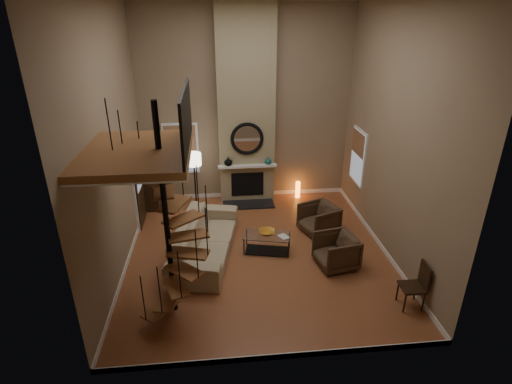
{
  "coord_description": "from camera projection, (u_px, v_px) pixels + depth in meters",
  "views": [
    {
      "loc": [
        -0.88,
        -8.12,
        5.27
      ],
      "look_at": [
        0.0,
        0.4,
        1.4
      ],
      "focal_mm": 28.34,
      "sensor_mm": 36.0,
      "label": 1
    }
  ],
  "objects": [
    {
      "name": "armchair_far",
      "position": [
        339.0,
        251.0,
        9.03
      ],
      "size": [
        0.99,
        0.97,
        0.78
      ],
      "primitive_type": "imported",
      "rotation": [
        0.0,
        0.0,
        -1.39
      ],
      "color": "#473321",
      "rests_on": "ground"
    },
    {
      "name": "ground",
      "position": [
        258.0,
        253.0,
        9.61
      ],
      "size": [
        6.0,
        6.5,
        0.01
      ],
      "primitive_type": "cube",
      "color": "#AF6438",
      "rests_on": "ground"
    },
    {
      "name": "armchair_near",
      "position": [
        321.0,
        218.0,
        10.42
      ],
      "size": [
        1.11,
        1.09,
        0.78
      ],
      "primitive_type": "imported",
      "rotation": [
        0.0,
        0.0,
        -1.19
      ],
      "color": "#473321",
      "rests_on": "ground"
    },
    {
      "name": "baseboard_left",
      "position": [
        129.0,
        257.0,
        9.31
      ],
      "size": [
        0.02,
        6.5,
        0.12
      ],
      "primitive_type": "cube",
      "color": "white",
      "rests_on": "ground"
    },
    {
      "name": "coffee_table",
      "position": [
        267.0,
        241.0,
        9.54
      ],
      "size": [
        1.19,
        0.78,
        0.43
      ],
      "color": "silver",
      "rests_on": "ground"
    },
    {
      "name": "sofa",
      "position": [
        205.0,
        239.0,
        9.43
      ],
      "size": [
        1.7,
        3.14,
        0.87
      ],
      "primitive_type": "imported",
      "rotation": [
        0.0,
        0.0,
        1.38
      ],
      "color": "tan",
      "rests_on": "ground"
    },
    {
      "name": "mirror_disc",
      "position": [
        247.0,
        139.0,
        11.39
      ],
      "size": [
        0.8,
        0.01,
        0.8
      ],
      "primitive_type": "cylinder",
      "rotation": [
        1.57,
        0.0,
        0.0
      ],
      "color": "white",
      "rests_on": "chimney_breast"
    },
    {
      "name": "baseboard_front",
      "position": [
        279.0,
        356.0,
        6.65
      ],
      "size": [
        6.0,
        0.02,
        0.12
      ],
      "primitive_type": "cube",
      "color": "white",
      "rests_on": "ground"
    },
    {
      "name": "chimney_breast",
      "position": [
        246.0,
        109.0,
        11.25
      ],
      "size": [
        1.6,
        0.38,
        5.5
      ],
      "primitive_type": "cube",
      "color": "#9B8C65",
      "rests_on": "ground"
    },
    {
      "name": "baseboard_back",
      "position": [
        247.0,
        194.0,
        12.52
      ],
      "size": [
        6.0,
        0.02,
        0.12
      ],
      "primitive_type": "cube",
      "color": "white",
      "rests_on": "ground"
    },
    {
      "name": "vase_right",
      "position": [
        268.0,
        161.0,
        11.7
      ],
      "size": [
        0.2,
        0.2,
        0.21
      ],
      "primitive_type": "imported",
      "color": "#175250",
      "rests_on": "mantel"
    },
    {
      "name": "vase_left",
      "position": [
        228.0,
        161.0,
        11.58
      ],
      "size": [
        0.24,
        0.24,
        0.25
      ],
      "primitive_type": "imported",
      "color": "black",
      "rests_on": "mantel"
    },
    {
      "name": "hutch",
      "position": [
        151.0,
        176.0,
        11.52
      ],
      "size": [
        0.41,
        0.87,
        1.95
      ],
      "primitive_type": "cube",
      "color": "black",
      "rests_on": "ground"
    },
    {
      "name": "window_right",
      "position": [
        358.0,
        156.0,
        11.03
      ],
      "size": [
        0.06,
        1.02,
        1.52
      ],
      "color": "white",
      "rests_on": "right_wall"
    },
    {
      "name": "floor_lamp",
      "position": [
        194.0,
        164.0,
        11.07
      ],
      "size": [
        0.42,
        0.42,
        1.73
      ],
      "color": "black",
      "rests_on": "ground"
    },
    {
      "name": "front_wall",
      "position": [
        283.0,
        211.0,
        5.53
      ],
      "size": [
        6.0,
        0.02,
        5.5
      ],
      "primitive_type": "cube",
      "color": "#8E785B",
      "rests_on": "ground"
    },
    {
      "name": "mantel",
      "position": [
        248.0,
        166.0,
        11.66
      ],
      "size": [
        1.7,
        0.18,
        0.06
      ],
      "primitive_type": "cube",
      "color": "white",
      "rests_on": "chimney_breast"
    },
    {
      "name": "accent_lamp",
      "position": [
        298.0,
        190.0,
        12.35
      ],
      "size": [
        0.14,
        0.14,
        0.5
      ],
      "primitive_type": "cylinder",
      "color": "orange",
      "rests_on": "ground"
    },
    {
      "name": "right_wall",
      "position": [
        395.0,
        137.0,
        8.76
      ],
      "size": [
        0.02,
        6.5,
        5.5
      ],
      "primitive_type": "cube",
      "color": "#8E785B",
      "rests_on": "ground"
    },
    {
      "name": "hearth",
      "position": [
        248.0,
        204.0,
        11.93
      ],
      "size": [
        1.5,
        0.6,
        0.04
      ],
      "primitive_type": "cube",
      "color": "black",
      "rests_on": "ground"
    },
    {
      "name": "window_back",
      "position": [
        181.0,
        148.0,
        11.69
      ],
      "size": [
        1.02,
        0.06,
        1.52
      ],
      "color": "white",
      "rests_on": "back_wall"
    },
    {
      "name": "side_chair",
      "position": [
        417.0,
        283.0,
        7.67
      ],
      "size": [
        0.45,
        0.44,
        0.94
      ],
      "color": "black",
      "rests_on": "ground"
    },
    {
      "name": "mirror_frame",
      "position": [
        247.0,
        139.0,
        11.38
      ],
      "size": [
        0.94,
        0.1,
        0.94
      ],
      "primitive_type": "torus",
      "rotation": [
        1.57,
        0.0,
        0.0
      ],
      "color": "black",
      "rests_on": "chimney_breast"
    },
    {
      "name": "bowl",
      "position": [
        267.0,
        232.0,
        9.49
      ],
      "size": [
        0.38,
        0.38,
        0.09
      ],
      "primitive_type": "imported",
      "color": "#C68223",
      "rests_on": "coffee_table"
    },
    {
      "name": "left_wall",
      "position": [
        111.0,
        146.0,
        8.2
      ],
      "size": [
        0.02,
        6.5,
        5.5
      ],
      "primitive_type": "cube",
      "color": "#8E785B",
      "rests_on": "ground"
    },
    {
      "name": "baseboard_right",
      "position": [
        379.0,
        243.0,
        9.87
      ],
      "size": [
        0.02,
        6.5,
        0.12
      ],
      "primitive_type": "cube",
      "color": "white",
      "rests_on": "ground"
    },
    {
      "name": "book",
      "position": [
        283.0,
        237.0,
        9.36
      ],
      "size": [
        0.28,
        0.31,
        0.02
      ],
      "primitive_type": "imported",
      "rotation": [
        0.0,
        0.0,
        0.48
      ],
      "color": "gray",
      "rests_on": "coffee_table"
    },
    {
      "name": "entry_door",
      "position": [
        138.0,
        187.0,
        10.53
      ],
      "size": [
        0.1,
        1.05,
        2.16
      ],
      "color": "white",
      "rests_on": "ground"
    },
    {
      "name": "loft",
      "position": [
        143.0,
        149.0,
        6.46
      ],
      "size": [
        1.7,
        2.2,
        1.09
      ],
      "color": "#935B30",
      "rests_on": "left_wall"
    },
    {
      "name": "firebox",
      "position": [
        247.0,
        184.0,
        11.98
      ],
      "size": [
        0.95,
        0.02,
        0.72
      ],
      "primitive_type": "cube",
      "color": "black",
      "rests_on": "chimney_breast"
    },
    {
      "name": "spiral_stair",
      "position": [
        168.0,
        228.0,
        7.09
      ],
      "size": [
        1.47,
        1.47,
        4.06
      ],
      "color": "black",
      "rests_on": "ground"
    },
    {
      "name": "back_wall",
      "position": [
        246.0,
        107.0,
        11.42
      ],
      "size": [
        6.0,
        0.02,
        5.5
      ],
      "primitive_type": "cube",
      "color": "#8E785B",
      "rests_on": "ground"
    }
  ]
}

